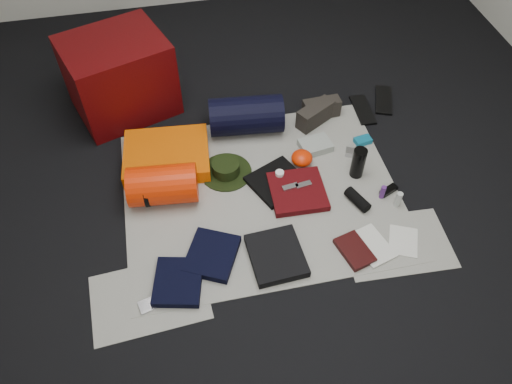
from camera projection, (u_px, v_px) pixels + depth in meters
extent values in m
cube|color=black|center=(261.00, 195.00, 2.97)|extent=(4.50, 4.50, 0.02)
cube|color=#B4B3A6|center=(261.00, 193.00, 2.96)|extent=(1.60, 1.30, 0.01)
cube|color=#B4B3A6|center=(149.00, 297.00, 2.52)|extent=(0.61, 0.44, 0.00)
cube|color=#B4B3A6|center=(396.00, 244.00, 2.73)|extent=(0.60, 0.43, 0.00)
cube|color=#4D0507|center=(119.00, 76.00, 3.26)|extent=(0.76, 0.70, 0.52)
cube|color=#F15F02|center=(167.00, 156.00, 3.09)|extent=(0.55, 0.47, 0.09)
cylinder|color=red|center=(163.00, 185.00, 2.85)|extent=(0.41, 0.27, 0.23)
cylinder|color=black|center=(145.00, 188.00, 2.84)|extent=(0.02, 0.22, 0.22)
cylinder|color=black|center=(180.00, 183.00, 2.86)|extent=(0.03, 0.22, 0.22)
cylinder|color=black|center=(246.00, 116.00, 3.21)|extent=(0.49, 0.29, 0.25)
cylinder|color=black|center=(226.00, 172.00, 3.06)|extent=(0.37, 0.37, 0.01)
cylinder|color=black|center=(226.00, 167.00, 3.03)|extent=(0.17, 0.17, 0.07)
cube|color=#2C2823|center=(315.00, 114.00, 3.30)|extent=(0.28, 0.22, 0.13)
cube|color=#2C2823|center=(321.00, 108.00, 3.35)|extent=(0.25, 0.11, 0.12)
cube|color=black|center=(363.00, 110.00, 3.43)|extent=(0.13, 0.30, 0.02)
cube|color=black|center=(384.00, 100.00, 3.49)|extent=(0.21, 0.32, 0.02)
cube|color=black|center=(178.00, 282.00, 2.55)|extent=(0.29, 0.32, 0.04)
cube|color=black|center=(212.00, 255.00, 2.65)|extent=(0.35, 0.36, 0.04)
cube|color=black|center=(276.00, 256.00, 2.65)|extent=(0.30, 0.33, 0.05)
cube|color=black|center=(277.00, 182.00, 2.99)|extent=(0.40, 0.39, 0.03)
cube|color=#4A080B|center=(297.00, 191.00, 2.94)|extent=(0.33, 0.33, 0.04)
ellipsoid|color=red|center=(302.00, 158.00, 3.08)|extent=(0.14, 0.14, 0.09)
cube|color=gray|center=(315.00, 145.00, 3.18)|extent=(0.21, 0.17, 0.05)
cylinder|color=black|center=(358.00, 163.00, 2.97)|extent=(0.08, 0.08, 0.20)
cylinder|color=black|center=(357.00, 200.00, 2.88)|extent=(0.12, 0.18, 0.06)
cube|color=silver|center=(353.00, 153.00, 3.14)|extent=(0.11, 0.09, 0.04)
cube|color=#0D6484|center=(363.00, 141.00, 3.22)|extent=(0.12, 0.08, 0.03)
cylinder|color=#552476|center=(383.00, 192.00, 2.90)|extent=(0.03, 0.03, 0.09)
cylinder|color=#B1B7B2|center=(398.00, 199.00, 2.86)|extent=(0.04, 0.04, 0.10)
cube|color=black|center=(355.00, 251.00, 2.68)|extent=(0.19, 0.25, 0.03)
cube|color=silver|center=(372.00, 245.00, 2.71)|extent=(0.23, 0.28, 0.01)
cube|color=silver|center=(403.00, 241.00, 2.73)|extent=(0.22, 0.24, 0.01)
cube|color=black|center=(389.00, 190.00, 2.95)|extent=(0.12, 0.09, 0.03)
cube|color=silver|center=(147.00, 306.00, 2.48)|extent=(0.09, 0.09, 0.01)
cylinder|color=white|center=(280.00, 174.00, 2.99)|extent=(0.05, 0.05, 0.03)
cube|color=silver|center=(290.00, 187.00, 2.92)|extent=(0.10, 0.05, 0.01)
cube|color=silver|center=(303.00, 185.00, 2.93)|extent=(0.10, 0.05, 0.01)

